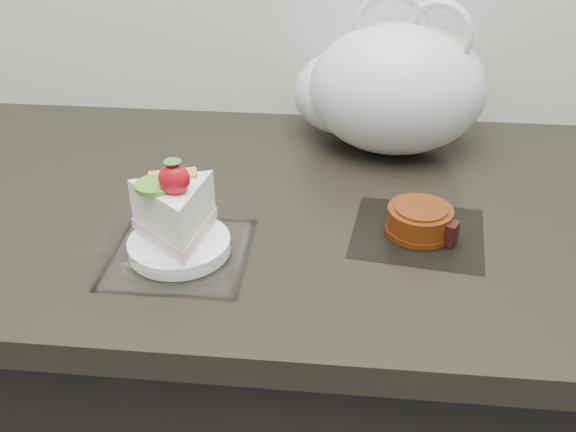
% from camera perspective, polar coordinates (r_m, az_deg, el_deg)
% --- Properties ---
extents(counter, '(2.04, 0.64, 0.90)m').
position_cam_1_polar(counter, '(1.20, 1.04, -17.44)').
color(counter, black).
rests_on(counter, ground).
extents(cake_tray, '(0.17, 0.17, 0.13)m').
position_cam_1_polar(cake_tray, '(0.79, -9.78, -1.20)').
color(cake_tray, white).
rests_on(cake_tray, counter).
extents(mooncake_wrap, '(0.19, 0.18, 0.04)m').
position_cam_1_polar(mooncake_wrap, '(0.84, 11.67, -0.63)').
color(mooncake_wrap, white).
rests_on(mooncake_wrap, counter).
extents(plastic_bag, '(0.33, 0.26, 0.25)m').
position_cam_1_polar(plastic_bag, '(1.04, 8.70, 11.14)').
color(plastic_bag, silver).
rests_on(plastic_bag, counter).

